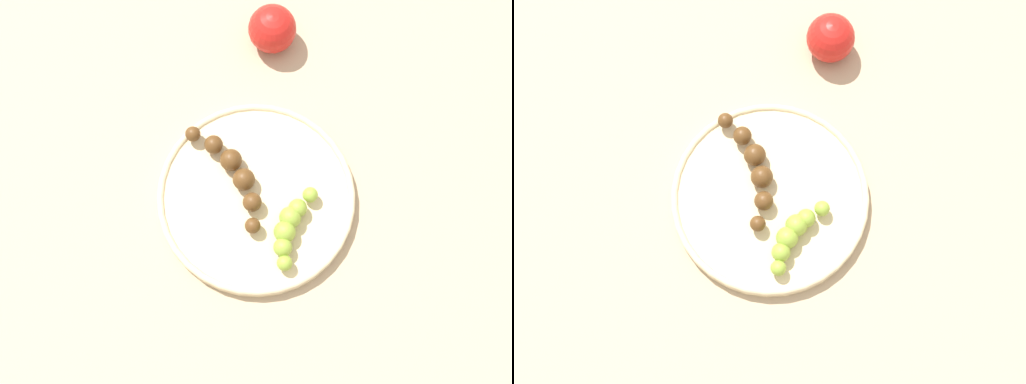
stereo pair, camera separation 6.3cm
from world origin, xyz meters
TOP-DOWN VIEW (x-y plane):
  - ground_plane at (0.00, 0.00)m, footprint 2.40×2.40m
  - fruit_bowl at (0.00, 0.00)m, footprint 0.28×0.28m
  - banana_overripe at (-0.02, -0.04)m, footprint 0.12×0.15m
  - banana_green at (0.03, 0.06)m, footprint 0.12×0.04m
  - apple_red at (-0.24, -0.07)m, footprint 0.07×0.07m

SIDE VIEW (x-z plane):
  - ground_plane at x=0.00m, z-range 0.00..0.00m
  - fruit_bowl at x=0.00m, z-range 0.00..0.02m
  - banana_green at x=0.03m, z-range 0.02..0.05m
  - banana_overripe at x=-0.02m, z-range 0.02..0.05m
  - apple_red at x=-0.24m, z-range 0.00..0.07m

